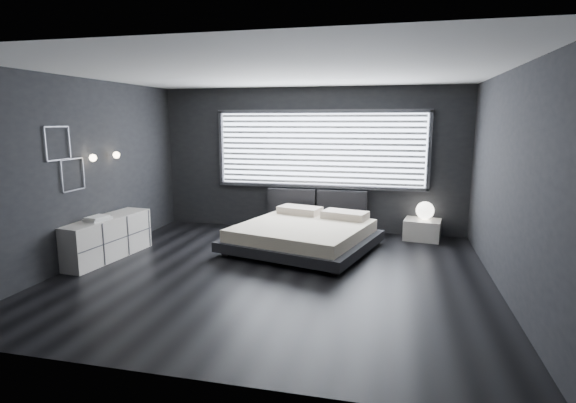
# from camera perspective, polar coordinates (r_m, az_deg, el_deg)

# --- Properties ---
(room) EXTENTS (6.04, 6.00, 2.80)m
(room) POSITION_cam_1_polar(r_m,az_deg,el_deg) (6.21, -1.81, 3.18)
(room) COLOR black
(room) RESTS_ON ground
(window) EXTENTS (4.14, 0.09, 1.52)m
(window) POSITION_cam_1_polar(r_m,az_deg,el_deg) (8.78, 4.07, 6.62)
(window) COLOR white
(window) RESTS_ON ground
(headboard) EXTENTS (1.96, 0.16, 0.52)m
(headboard) POSITION_cam_1_polar(r_m,az_deg,el_deg) (8.86, 3.64, -0.13)
(headboard) COLOR black
(headboard) RESTS_ON ground
(sconce_near) EXTENTS (0.18, 0.11, 0.11)m
(sconce_near) POSITION_cam_1_polar(r_m,az_deg,el_deg) (7.51, -23.54, 5.10)
(sconce_near) COLOR silver
(sconce_near) RESTS_ON ground
(sconce_far) EXTENTS (0.18, 0.11, 0.11)m
(sconce_far) POSITION_cam_1_polar(r_m,az_deg,el_deg) (8.00, -20.98, 5.54)
(sconce_far) COLOR silver
(sconce_far) RESTS_ON ground
(wall_art_upper) EXTENTS (0.01, 0.48, 0.48)m
(wall_art_upper) POSITION_cam_1_polar(r_m,az_deg,el_deg) (7.09, -27.19, 6.59)
(wall_art_upper) COLOR #47474C
(wall_art_upper) RESTS_ON ground
(wall_art_lower) EXTENTS (0.01, 0.48, 0.48)m
(wall_art_lower) POSITION_cam_1_polar(r_m,az_deg,el_deg) (7.32, -25.63, 3.09)
(wall_art_lower) COLOR #47474C
(wall_art_lower) RESTS_ON ground
(bed) EXTENTS (2.68, 2.61, 0.57)m
(bed) POSITION_cam_1_polar(r_m,az_deg,el_deg) (7.63, 2.00, -4.16)
(bed) COLOR black
(bed) RESTS_ON ground
(nightstand) EXTENTS (0.71, 0.62, 0.37)m
(nightstand) POSITION_cam_1_polar(r_m,az_deg,el_deg) (8.64, 16.68, -3.42)
(nightstand) COLOR silver
(nightstand) RESTS_ON ground
(orb_lamp) EXTENTS (0.33, 0.33, 0.33)m
(orb_lamp) POSITION_cam_1_polar(r_m,az_deg,el_deg) (8.61, 17.00, -1.10)
(orb_lamp) COLOR white
(orb_lamp) RESTS_ON nightstand
(dresser) EXTENTS (0.64, 1.70, 0.66)m
(dresser) POSITION_cam_1_polar(r_m,az_deg,el_deg) (7.68, -22.06, -4.31)
(dresser) COLOR silver
(dresser) RESTS_ON ground
(book_stack) EXTENTS (0.34, 0.40, 0.07)m
(book_stack) POSITION_cam_1_polar(r_m,az_deg,el_deg) (7.42, -23.03, -1.99)
(book_stack) COLOR silver
(book_stack) RESTS_ON dresser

